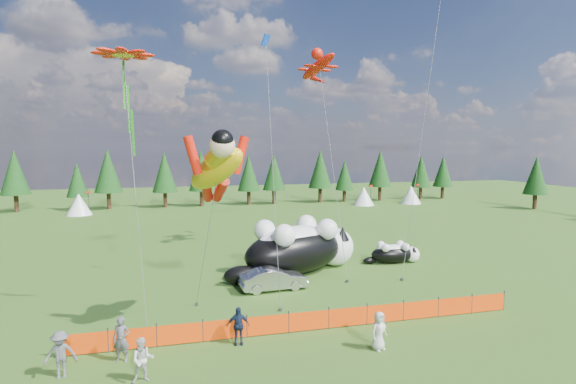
# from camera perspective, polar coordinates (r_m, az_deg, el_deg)

# --- Properties ---
(ground) EXTENTS (160.00, 160.00, 0.00)m
(ground) POSITION_cam_1_polar(r_m,az_deg,el_deg) (25.21, 0.60, -14.66)
(ground) COLOR #153509
(ground) RESTS_ON ground
(safety_fence) EXTENTS (22.06, 0.06, 1.10)m
(safety_fence) POSITION_cam_1_polar(r_m,az_deg,el_deg) (22.34, 2.68, -16.02)
(safety_fence) COLOR #262626
(safety_fence) RESTS_ON ground
(tree_line) EXTENTS (90.00, 4.00, 8.00)m
(tree_line) POSITION_cam_1_polar(r_m,az_deg,el_deg) (68.27, -9.30, 1.60)
(tree_line) COLOR black
(tree_line) RESTS_ON ground
(festival_tents) EXTENTS (50.00, 3.20, 2.80)m
(festival_tents) POSITION_cam_1_polar(r_m,az_deg,el_deg) (65.54, 0.77, -0.77)
(festival_tents) COLOR white
(festival_tents) RESTS_ON ground
(cat_large) EXTENTS (10.13, 6.44, 3.83)m
(cat_large) POSITION_cam_1_polar(r_m,az_deg,el_deg) (31.65, 1.57, -7.00)
(cat_large) COLOR black
(cat_large) RESTS_ON ground
(cat_small) EXTENTS (4.50, 1.83, 1.62)m
(cat_small) POSITION_cam_1_polar(r_m,az_deg,el_deg) (35.38, 13.41, -7.53)
(cat_small) COLOR black
(cat_small) RESTS_ON ground
(car) EXTENTS (4.26, 1.74, 1.37)m
(car) POSITION_cam_1_polar(r_m,az_deg,el_deg) (28.17, -1.83, -10.98)
(car) COLOR #BAB9BE
(car) RESTS_ON ground
(spectator_a) EXTENTS (0.77, 0.60, 1.87)m
(spectator_a) POSITION_cam_1_polar(r_m,az_deg,el_deg) (20.52, -20.40, -17.12)
(spectator_a) COLOR #4E4E53
(spectator_a) RESTS_ON ground
(spectator_b) EXTENTS (0.84, 0.51, 1.70)m
(spectator_b) POSITION_cam_1_polar(r_m,az_deg,el_deg) (18.70, -17.97, -19.63)
(spectator_b) COLOR beige
(spectator_b) RESTS_ON ground
(spectator_c) EXTENTS (1.03, 0.57, 1.72)m
(spectator_c) POSITION_cam_1_polar(r_m,az_deg,el_deg) (20.95, -6.36, -16.51)
(spectator_c) COLOR #141F38
(spectator_c) RESTS_ON ground
(spectator_d) EXTENTS (1.24, 0.74, 1.83)m
(spectator_d) POSITION_cam_1_polar(r_m,az_deg,el_deg) (20.13, -26.94, -17.90)
(spectator_d) COLOR #4E4E53
(spectator_d) RESTS_ON ground
(spectator_e) EXTENTS (0.96, 0.80, 1.69)m
(spectator_e) POSITION_cam_1_polar(r_m,az_deg,el_deg) (20.74, 11.48, -16.89)
(spectator_e) COLOR beige
(spectator_e) RESTS_ON ground
(superhero_kite) EXTENTS (5.82, 6.65, 10.15)m
(superhero_kite) POSITION_cam_1_polar(r_m,az_deg,el_deg) (21.21, -9.15, 2.85)
(superhero_kite) COLOR #E4B30C
(superhero_kite) RESTS_ON ground
(gecko_kite) EXTENTS (5.03, 13.42, 18.29)m
(gecko_kite) POSITION_cam_1_polar(r_m,az_deg,el_deg) (39.04, 3.83, 15.59)
(gecko_kite) COLOR red
(gecko_kite) RESTS_ON ground
(flower_kite) EXTENTS (3.35, 5.68, 13.83)m
(flower_kite) POSITION_cam_1_polar(r_m,az_deg,el_deg) (24.59, -20.19, 15.72)
(flower_kite) COLOR red
(flower_kite) RESTS_ON ground
(diamond_kite_a) EXTENTS (0.89, 4.96, 16.09)m
(diamond_kite_a) POSITION_cam_1_polar(r_m,az_deg,el_deg) (28.13, -2.75, 17.11)
(diamond_kite_a) COLOR #0D3FC5
(diamond_kite_a) RESTS_ON ground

